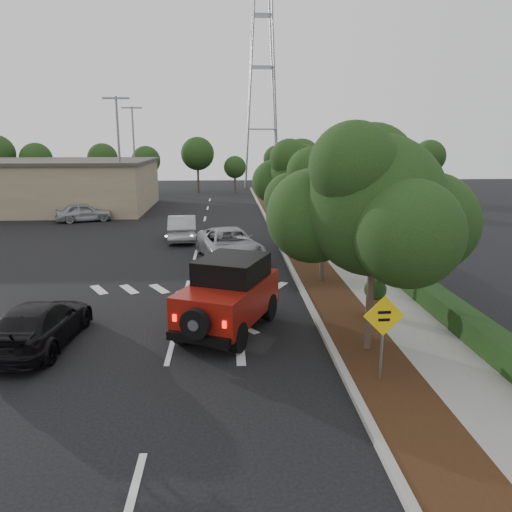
{
  "coord_description": "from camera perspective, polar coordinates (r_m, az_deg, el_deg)",
  "views": [
    {
      "loc": [
        1.67,
        -13.47,
        5.91
      ],
      "look_at": [
        2.64,
        3.0,
        2.02
      ],
      "focal_mm": 35.0,
      "sensor_mm": 36.0,
      "label": 1
    }
  ],
  "objects": [
    {
      "name": "street_tree_far",
      "position": [
        27.4,
        4.96,
        0.77
      ],
      "size": [
        3.4,
        3.4,
        5.62
      ],
      "primitive_type": null,
      "color": "black",
      "rests_on": "ground"
    },
    {
      "name": "street_tree_near",
      "position": [
        14.78,
        12.58,
        -10.63
      ],
      "size": [
        3.8,
        3.8,
        5.92
      ],
      "primitive_type": null,
      "color": "black",
      "rests_on": "ground"
    },
    {
      "name": "silver_sedan_oncoming",
      "position": [
        30.1,
        -8.42,
        3.25
      ],
      "size": [
        1.91,
        4.65,
        1.5
      ],
      "primitive_type": "imported",
      "rotation": [
        0.0,
        0.0,
        3.21
      ],
      "color": "#999CA1",
      "rests_on": "ground"
    },
    {
      "name": "commercial_building",
      "position": [
        47.08,
        -25.62,
        7.22
      ],
      "size": [
        22.0,
        12.0,
        4.0
      ],
      "primitive_type": "cube",
      "color": "#86745C",
      "rests_on": "ground"
    },
    {
      "name": "red_jeep",
      "position": [
        15.73,
        -2.88,
        -4.27
      ],
      "size": [
        3.47,
        4.72,
        2.31
      ],
      "rotation": [
        0.0,
        0.0,
        -0.41
      ],
      "color": "black",
      "rests_on": "ground"
    },
    {
      "name": "terracotta_planter",
      "position": [
        17.23,
        13.46,
        -4.11
      ],
      "size": [
        0.74,
        0.74,
        1.29
      ],
      "rotation": [
        0.0,
        0.0,
        0.1
      ],
      "color": "brown",
      "rests_on": "ground"
    },
    {
      "name": "ground",
      "position": [
        14.8,
        -9.71,
        -10.46
      ],
      "size": [
        120.0,
        120.0,
        0.0
      ],
      "primitive_type": "plane",
      "color": "black",
      "rests_on": "ground"
    },
    {
      "name": "hedge",
      "position": [
        27.04,
        12.22,
        1.21
      ],
      "size": [
        0.8,
        70.0,
        0.8
      ],
      "primitive_type": "cube",
      "color": "black",
      "rests_on": "ground"
    },
    {
      "name": "silver_suv_ahead",
      "position": [
        24.77,
        -3.03,
        1.29
      ],
      "size": [
        3.8,
        6.02,
        1.55
      ],
      "primitive_type": "imported",
      "rotation": [
        0.0,
        0.0,
        0.23
      ],
      "color": "#9FA0A6",
      "rests_on": "ground"
    },
    {
      "name": "sidewalk",
      "position": [
        26.77,
        9.29,
        0.48
      ],
      "size": [
        2.0,
        70.0,
        0.12
      ],
      "primitive_type": "cube",
      "color": "gray",
      "rests_on": "ground"
    },
    {
      "name": "transmission_tower",
      "position": [
        61.9,
        0.66,
        7.79
      ],
      "size": [
        7.0,
        4.0,
        28.0
      ],
      "primitive_type": null,
      "color": "slate",
      "rests_on": "ground"
    },
    {
      "name": "street_tree_mid",
      "position": [
        21.19,
        7.47,
        -3.04
      ],
      "size": [
        3.2,
        3.2,
        5.32
      ],
      "primitive_type": null,
      "color": "black",
      "rests_on": "ground"
    },
    {
      "name": "light_pole_b",
      "position": [
        52.61,
        -13.47,
        6.46
      ],
      "size": [
        2.0,
        0.22,
        9.0
      ],
      "primitive_type": null,
      "color": "slate",
      "rests_on": "ground"
    },
    {
      "name": "curb",
      "position": [
        26.29,
        3.12,
        0.43
      ],
      "size": [
        0.2,
        70.0,
        0.15
      ],
      "primitive_type": "cube",
      "color": "#9E9B93",
      "rests_on": "ground"
    },
    {
      "name": "speed_hump_sign",
      "position": [
        12.53,
        14.34,
        -7.79
      ],
      "size": [
        1.01,
        0.09,
        2.16
      ],
      "rotation": [
        0.0,
        0.0,
        0.03
      ],
      "color": "slate",
      "rests_on": "ground"
    },
    {
      "name": "parked_suv",
      "position": [
        38.59,
        -19.08,
        4.74
      ],
      "size": [
        4.25,
        2.88,
        1.34
      ],
      "primitive_type": "imported",
      "rotation": [
        0.0,
        0.0,
        1.93
      ],
      "color": "#A1A3A8",
      "rests_on": "ground"
    },
    {
      "name": "black_suv_oncoming",
      "position": [
        15.9,
        -23.45,
        -7.13
      ],
      "size": [
        2.15,
        4.68,
        1.33
      ],
      "primitive_type": "imported",
      "rotation": [
        0.0,
        0.0,
        3.08
      ],
      "color": "black",
      "rests_on": "ground"
    },
    {
      "name": "light_pole_a",
      "position": [
        40.73,
        -14.95,
        4.48
      ],
      "size": [
        2.0,
        0.22,
        9.0
      ],
      "primitive_type": null,
      "color": "slate",
      "rests_on": "ground"
    },
    {
      "name": "planting_strip",
      "position": [
        26.42,
        5.27,
        0.43
      ],
      "size": [
        1.8,
        70.0,
        0.12
      ],
      "primitive_type": "cube",
      "color": "black",
      "rests_on": "ground"
    }
  ]
}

